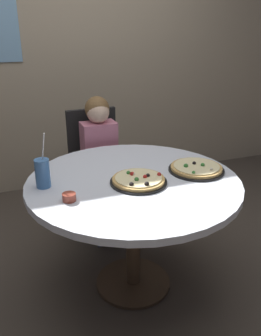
{
  "coord_description": "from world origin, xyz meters",
  "views": [
    {
      "loc": [
        -0.65,
        -1.74,
        1.59
      ],
      "look_at": [
        0.0,
        0.05,
        0.8
      ],
      "focal_mm": 37.82,
      "sensor_mm": 36.0,
      "label": 1
    }
  ],
  "objects_px": {
    "dining_table": "(133,194)",
    "soda_cup": "(43,173)",
    "diner_child": "(103,176)",
    "sauce_bowl": "(69,197)",
    "pizza_veggie": "(139,180)",
    "pizza_cheese": "(196,168)",
    "chair_wooden": "(96,162)"
  },
  "relations": [
    {
      "from": "sauce_bowl",
      "to": "soda_cup",
      "type": "bearing_deg",
      "value": 115.47
    },
    {
      "from": "dining_table",
      "to": "pizza_veggie",
      "type": "bearing_deg",
      "value": -80.31
    },
    {
      "from": "chair_wooden",
      "to": "pizza_cheese",
      "type": "bearing_deg",
      "value": -65.37
    },
    {
      "from": "diner_child",
      "to": "soda_cup",
      "type": "bearing_deg",
      "value": -129.21
    },
    {
      "from": "pizza_veggie",
      "to": "pizza_cheese",
      "type": "bearing_deg",
      "value": 6.29
    },
    {
      "from": "dining_table",
      "to": "pizza_veggie",
      "type": "relative_size",
      "value": 3.82
    },
    {
      "from": "dining_table",
      "to": "chair_wooden",
      "type": "distance_m",
      "value": 0.88
    },
    {
      "from": "soda_cup",
      "to": "sauce_bowl",
      "type": "bearing_deg",
      "value": -64.53
    },
    {
      "from": "dining_table",
      "to": "diner_child",
      "type": "xyz_separation_m",
      "value": [
        0.0,
        0.69,
        -0.17
      ]
    },
    {
      "from": "chair_wooden",
      "to": "pizza_cheese",
      "type": "height_order",
      "value": "chair_wooden"
    },
    {
      "from": "dining_table",
      "to": "diner_child",
      "type": "height_order",
      "value": "diner_child"
    },
    {
      "from": "dining_table",
      "to": "chair_wooden",
      "type": "height_order",
      "value": "chair_wooden"
    },
    {
      "from": "chair_wooden",
      "to": "diner_child",
      "type": "relative_size",
      "value": 0.88
    },
    {
      "from": "chair_wooden",
      "to": "pizza_veggie",
      "type": "bearing_deg",
      "value": -89.21
    },
    {
      "from": "chair_wooden",
      "to": "pizza_cheese",
      "type": "xyz_separation_m",
      "value": [
        0.41,
        -0.88,
        0.24
      ]
    },
    {
      "from": "chair_wooden",
      "to": "sauce_bowl",
      "type": "distance_m",
      "value": 1.11
    },
    {
      "from": "pizza_veggie",
      "to": "dining_table",
      "type": "bearing_deg",
      "value": 99.69
    },
    {
      "from": "chair_wooden",
      "to": "diner_child",
      "type": "bearing_deg",
      "value": -88.18
    },
    {
      "from": "pizza_cheese",
      "to": "sauce_bowl",
      "type": "relative_size",
      "value": 4.82
    },
    {
      "from": "dining_table",
      "to": "sauce_bowl",
      "type": "distance_m",
      "value": 0.44
    },
    {
      "from": "dining_table",
      "to": "sauce_bowl",
      "type": "xyz_separation_m",
      "value": [
        -0.4,
        -0.14,
        0.12
      ]
    },
    {
      "from": "dining_table",
      "to": "soda_cup",
      "type": "height_order",
      "value": "soda_cup"
    },
    {
      "from": "pizza_cheese",
      "to": "soda_cup",
      "type": "bearing_deg",
      "value": 174.45
    },
    {
      "from": "pizza_veggie",
      "to": "pizza_cheese",
      "type": "xyz_separation_m",
      "value": [
        0.39,
        0.04,
        -0.0
      ]
    },
    {
      "from": "diner_child",
      "to": "chair_wooden",
      "type": "bearing_deg",
      "value": 91.82
    },
    {
      "from": "dining_table",
      "to": "soda_cup",
      "type": "bearing_deg",
      "value": 171.53
    },
    {
      "from": "dining_table",
      "to": "pizza_cheese",
      "type": "relative_size",
      "value": 3.65
    },
    {
      "from": "diner_child",
      "to": "soda_cup",
      "type": "height_order",
      "value": "diner_child"
    },
    {
      "from": "pizza_cheese",
      "to": "soda_cup",
      "type": "height_order",
      "value": "soda_cup"
    },
    {
      "from": "pizza_veggie",
      "to": "sauce_bowl",
      "type": "relative_size",
      "value": 4.6
    },
    {
      "from": "chair_wooden",
      "to": "pizza_veggie",
      "type": "xyz_separation_m",
      "value": [
        0.01,
        -0.93,
        0.24
      ]
    },
    {
      "from": "dining_table",
      "to": "pizza_cheese",
      "type": "distance_m",
      "value": 0.42
    }
  ]
}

